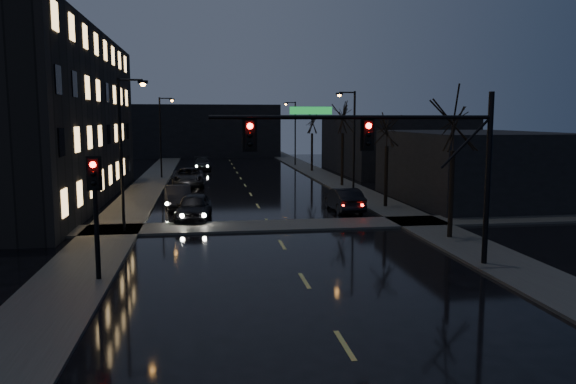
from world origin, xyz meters
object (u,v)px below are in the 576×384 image
object	(u,v)px
oncoming_car_b	(178,197)
oncoming_car_a	(194,207)
oncoming_car_d	(202,164)
oncoming_car_c	(188,177)
lead_car	(344,200)

from	to	relation	value
oncoming_car_b	oncoming_car_a	bearing A→B (deg)	-83.31
oncoming_car_a	oncoming_car_d	world-z (taller)	oncoming_car_a
oncoming_car_c	lead_car	xyz separation A→B (m)	(10.28, -14.92, -0.06)
lead_car	oncoming_car_b	bearing A→B (deg)	-17.49
oncoming_car_d	oncoming_car_a	bearing A→B (deg)	-92.46
oncoming_car_b	oncoming_car_d	xyz separation A→B (m)	(1.50, 27.81, -0.02)
oncoming_car_a	oncoming_car_b	size ratio (longest dim) A/B	1.01
oncoming_car_a	lead_car	size ratio (longest dim) A/B	1.00
oncoming_car_b	oncoming_car_c	world-z (taller)	oncoming_car_c
oncoming_car_c	lead_car	size ratio (longest dim) A/B	1.28
oncoming_car_b	oncoming_car_c	distance (m)	12.13
lead_car	oncoming_car_c	bearing A→B (deg)	-58.18
oncoming_car_b	lead_car	distance (m)	10.99
oncoming_car_c	oncoming_car_d	size ratio (longest dim) A/B	1.17
oncoming_car_a	oncoming_car_b	world-z (taller)	oncoming_car_a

